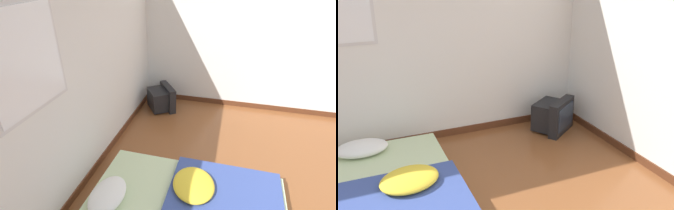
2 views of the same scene
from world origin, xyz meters
TOP-DOWN VIEW (x-y plane):
  - wall_back at (-0.00, 3.01)m, footprint 8.04×0.08m
  - wall_right at (2.85, 0.00)m, footprint 0.08×8.37m
  - mattress_bed at (0.25, 1.73)m, footprint 1.19×1.98m
  - crt_tv at (2.37, 2.59)m, footprint 0.61×0.59m

SIDE VIEW (x-z plane):
  - mattress_bed at x=0.25m, z-range -0.04..0.30m
  - crt_tv at x=2.37m, z-range -0.01..0.42m
  - wall_right at x=2.85m, z-range -0.01..2.59m
  - wall_back at x=0.00m, z-range -0.01..2.59m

